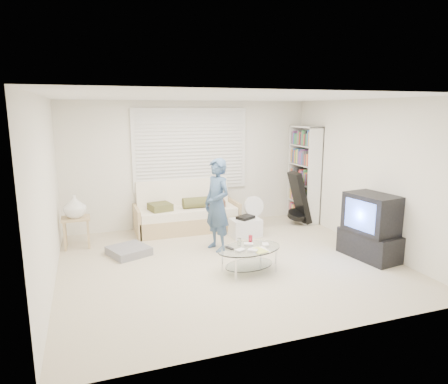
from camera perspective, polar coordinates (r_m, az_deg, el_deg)
name	(u,v)px	position (r m, az deg, el deg)	size (l,w,h in m)	color
ground	(228,262)	(6.30, 0.61, -9.97)	(5.00, 5.00, 0.00)	#BEB094
room_shell	(218,154)	(6.35, -0.83, 5.39)	(5.02, 4.52, 2.51)	silver
window_blinds	(191,150)	(8.00, -4.74, 6.07)	(2.32, 0.08, 1.62)	silver
futon_sofa	(187,214)	(7.86, -5.36, -3.18)	(1.98, 0.80, 0.97)	tan
grey_floor_pillow	(129,251)	(6.76, -13.44, -8.18)	(0.57, 0.57, 0.13)	slate
side_table	(75,209)	(7.21, -20.53, -2.23)	(0.47, 0.38, 0.92)	tan
bookshelf	(304,174)	(8.55, 11.37, 2.51)	(0.32, 0.84, 2.00)	white
guitar_case	(299,202)	(8.31, 10.68, -1.35)	(0.44, 0.40, 1.07)	black
floor_fan	(253,210)	(7.89, 4.19, -2.56)	(0.41, 0.27, 0.67)	white
storage_bin	(245,227)	(7.50, 3.07, -5.00)	(0.56, 0.40, 0.39)	white
tv_unit	(371,227)	(6.74, 20.22, -4.75)	(0.64, 1.01, 1.03)	black
coffee_table	(249,252)	(5.85, 3.65, -8.61)	(1.08, 0.78, 0.49)	silver
standing_person	(217,205)	(6.62, -0.99, -1.85)	(0.57, 0.37, 1.55)	navy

